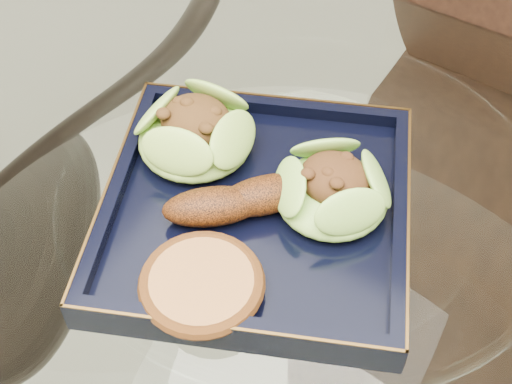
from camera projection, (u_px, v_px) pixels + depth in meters
The scene contains 7 objects.
dining_table at pixel (294, 317), 0.78m from camera, with size 1.13×1.13×0.77m.
dining_chair at pixel (452, 240), 0.98m from camera, with size 0.39×0.39×0.87m.
navy_plate at pixel (256, 214), 0.65m from camera, with size 0.27×0.27×0.02m, color black.
lettuce_wrap_left at pixel (195, 135), 0.67m from camera, with size 0.11×0.11×0.04m, color #6EA32F.
lettuce_wrap_right at pixel (332, 191), 0.63m from camera, with size 0.10×0.10×0.04m, color olive.
roasted_plantain at pixel (265, 195), 0.63m from camera, with size 0.18×0.04×0.03m, color #562509.
crumb_patty at pixel (202, 285), 0.58m from camera, with size 0.09×0.09×0.02m, color #B8733D.
Camera 1 is at (0.17, -0.37, 1.27)m, focal length 50.00 mm.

